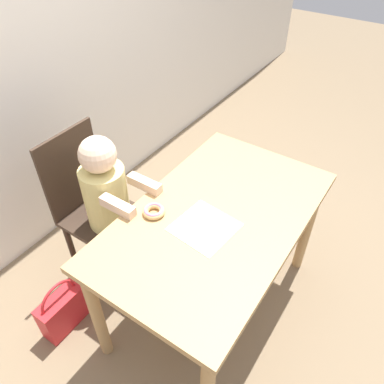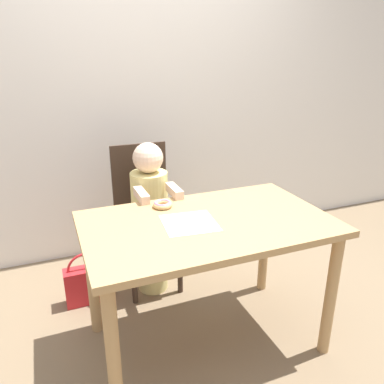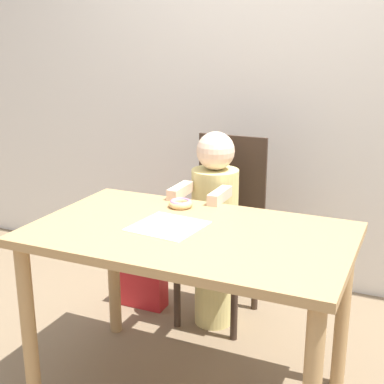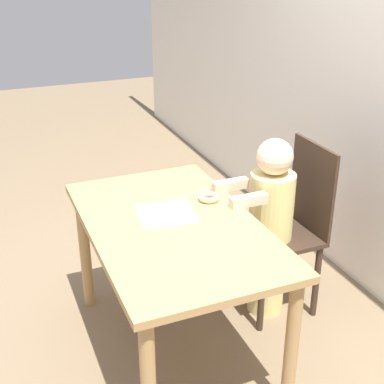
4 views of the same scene
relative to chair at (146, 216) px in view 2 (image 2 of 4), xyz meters
name	(u,v)px [view 2 (image 2 of 4)]	position (x,y,z in m)	size (l,w,h in m)	color
ground_plane	(206,339)	(0.13, -0.72, -0.49)	(12.00, 12.00, 0.00)	#7A664C
wall_back	(139,93)	(0.13, 0.56, 0.76)	(8.00, 0.05, 2.50)	silver
dining_table	(207,239)	(0.13, -0.72, 0.14)	(1.24, 0.75, 0.74)	tan
chair	(146,216)	(0.00, 0.00, 0.00)	(0.38, 0.41, 0.97)	#38281E
child_figure	(151,218)	(0.00, -0.12, 0.03)	(0.25, 0.41, 1.02)	#E0D17F
donut	(163,204)	(-0.02, -0.47, 0.27)	(0.11, 0.11, 0.03)	#DBB270
napkin	(189,223)	(0.04, -0.72, 0.25)	(0.28, 0.28, 0.00)	white
handbag	(87,283)	(-0.44, -0.11, -0.36)	(0.28, 0.11, 0.36)	red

